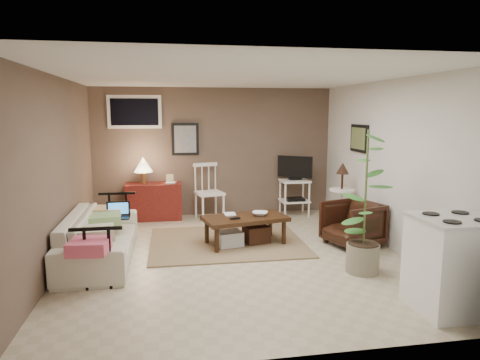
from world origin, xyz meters
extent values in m
plane|color=#C1B293|center=(0.00, 0.00, 0.00)|extent=(5.00, 5.00, 0.00)
cube|color=black|center=(-0.55, 2.48, 1.45)|extent=(0.50, 0.03, 0.60)
cube|color=black|center=(2.23, 1.05, 1.52)|extent=(0.03, 0.60, 0.45)
cube|color=white|center=(-1.45, 2.48, 1.95)|extent=(0.96, 0.03, 0.60)
cube|color=#8B6C51|center=(-0.04, 0.60, 0.01)|extent=(2.29, 1.84, 0.02)
cube|color=#341E0E|center=(0.22, 0.46, 0.40)|extent=(1.30, 0.86, 0.06)
cylinder|color=#341E0E|center=(-0.25, 0.13, 0.19)|extent=(0.06, 0.06, 0.38)
cylinder|color=#341E0E|center=(0.77, 0.34, 0.19)|extent=(0.06, 0.06, 0.38)
cylinder|color=#341E0E|center=(-0.34, 0.58, 0.19)|extent=(0.06, 0.06, 0.38)
cylinder|color=#341E0E|center=(0.68, 0.79, 0.19)|extent=(0.06, 0.06, 0.38)
cube|color=black|center=(0.04, 0.32, 0.45)|extent=(0.16, 0.08, 0.02)
cube|color=#422217|center=(0.39, 0.50, 0.14)|extent=(0.40, 0.37, 0.26)
cube|color=silver|center=(-0.03, 0.41, 0.12)|extent=(0.40, 0.37, 0.22)
imported|color=beige|center=(-1.80, 0.18, 0.41)|extent=(0.62, 2.12, 0.83)
cube|color=black|center=(-1.60, 0.49, 0.48)|extent=(0.33, 0.22, 0.02)
cube|color=black|center=(-1.60, 0.61, 0.59)|extent=(0.33, 0.02, 0.20)
cube|color=#3690F4|center=(-1.60, 0.60, 0.59)|extent=(0.28, 0.00, 0.16)
cube|color=maroon|center=(-1.15, 2.27, 0.33)|extent=(1.00, 0.44, 0.67)
cylinder|color=#9E693D|center=(-1.32, 2.22, 0.78)|extent=(0.11, 0.11, 0.22)
cone|color=#FFEAB7|center=(-1.32, 2.22, 1.02)|extent=(0.33, 0.33, 0.27)
cube|color=tan|center=(-0.85, 2.29, 0.74)|extent=(0.13, 0.02, 0.17)
cube|color=white|center=(-0.15, 2.10, 0.48)|extent=(0.56, 0.56, 0.04)
cylinder|color=white|center=(-0.29, 1.86, 0.23)|extent=(0.04, 0.04, 0.46)
cylinder|color=white|center=(0.09, 1.96, 0.23)|extent=(0.04, 0.04, 0.46)
cylinder|color=white|center=(-0.39, 2.24, 0.23)|extent=(0.04, 0.04, 0.46)
cylinder|color=white|center=(-0.01, 2.34, 0.23)|extent=(0.04, 0.04, 0.46)
cube|color=white|center=(-0.20, 2.30, 0.99)|extent=(0.46, 0.16, 0.07)
cube|color=white|center=(1.49, 2.17, 0.66)|extent=(0.53, 0.43, 0.04)
cube|color=white|center=(1.49, 2.17, 0.27)|extent=(0.53, 0.43, 0.03)
cylinder|color=white|center=(1.25, 1.99, 0.34)|extent=(0.03, 0.03, 0.68)
cylinder|color=white|center=(1.72, 1.99, 0.34)|extent=(0.03, 0.03, 0.68)
cylinder|color=white|center=(1.25, 2.35, 0.34)|extent=(0.03, 0.03, 0.68)
cylinder|color=white|center=(1.72, 2.35, 0.34)|extent=(0.03, 0.03, 0.68)
cube|color=black|center=(1.49, 2.17, 0.70)|extent=(0.24, 0.14, 0.03)
cube|color=black|center=(1.49, 2.17, 0.93)|extent=(0.58, 0.43, 0.41)
cube|color=tan|center=(1.49, 2.17, 0.93)|extent=(0.48, 0.34, 0.33)
cube|color=black|center=(1.49, 2.12, 0.29)|extent=(0.34, 0.24, 0.10)
cylinder|color=white|center=(1.97, 1.08, 0.02)|extent=(0.29, 0.29, 0.03)
cylinder|color=white|center=(1.97, 1.08, 0.34)|extent=(0.06, 0.06, 0.63)
cylinder|color=white|center=(1.97, 1.08, 0.66)|extent=(0.42, 0.42, 0.03)
cylinder|color=black|center=(1.97, 1.08, 0.82)|extent=(0.04, 0.04, 0.27)
cone|color=#321D14|center=(1.97, 1.08, 1.03)|extent=(0.21, 0.21, 0.19)
imported|color=black|center=(1.76, 0.17, 0.36)|extent=(0.84, 0.87, 0.72)
cylinder|color=gray|center=(1.44, -0.86, 0.18)|extent=(0.40, 0.40, 0.35)
cylinder|color=#4C602D|center=(1.44, -0.86, 1.05)|extent=(0.03, 0.03, 1.38)
cube|color=white|center=(1.84, -1.96, 0.46)|extent=(0.71, 0.66, 0.91)
cube|color=silver|center=(1.84, -1.96, 0.93)|extent=(0.73, 0.68, 0.03)
cylinder|color=black|center=(1.67, -2.12, 0.95)|extent=(0.16, 0.16, 0.01)
cylinder|color=black|center=(1.67, -1.79, 0.95)|extent=(0.16, 0.16, 0.01)
cylinder|color=black|center=(2.00, -1.79, 0.95)|extent=(0.16, 0.16, 0.01)
imported|color=#341E0E|center=(0.44, 0.49, 0.54)|extent=(0.23, 0.13, 0.23)
imported|color=#341E0E|center=(-0.07, 0.60, 0.54)|extent=(0.16, 0.02, 0.22)
imported|color=#341E0E|center=(-0.92, 2.23, 0.78)|extent=(0.17, 0.05, 0.23)
camera|label=1|loc=(-0.89, -5.55, 1.94)|focal=32.00mm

